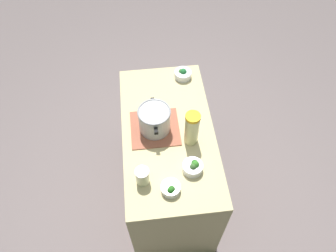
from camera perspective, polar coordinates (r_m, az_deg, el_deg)
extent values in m
plane|color=slate|center=(2.93, 0.00, -10.75)|extent=(8.00, 8.00, 0.00)
cube|color=#CFBC86|center=(2.54, 0.00, -6.52)|extent=(1.18, 0.61, 0.89)
cube|color=#AA5D46|center=(2.17, -2.31, -0.38)|extent=(0.31, 0.32, 0.01)
cylinder|color=#B7B7BC|center=(2.10, -2.39, 1.05)|extent=(0.20, 0.20, 0.17)
torus|color=#99999E|center=(2.03, -2.47, 2.51)|extent=(0.21, 0.21, 0.01)
cube|color=black|center=(1.99, -2.12, -0.87)|extent=(0.04, 0.02, 0.02)
cube|color=black|center=(2.13, -2.72, 4.40)|extent=(0.04, 0.02, 0.02)
cylinder|color=beige|center=(2.03, 4.18, -0.61)|extent=(0.09, 0.09, 0.24)
cylinder|color=yellow|center=(1.92, 4.41, 1.60)|extent=(0.09, 0.09, 0.02)
ellipsoid|color=yellow|center=(2.02, 4.16, 0.08)|extent=(0.04, 0.04, 0.01)
cylinder|color=beige|center=(1.93, -4.49, -8.84)|extent=(0.08, 0.08, 0.11)
cylinder|color=#B2AD99|center=(1.88, -4.61, -8.01)|extent=(0.08, 0.08, 0.01)
cylinder|color=silver|center=(1.99, 4.34, -7.24)|extent=(0.12, 0.12, 0.05)
ellipsoid|color=#3C652F|center=(1.96, 4.43, -7.15)|extent=(0.04, 0.04, 0.05)
ellipsoid|color=#296A21|center=(1.98, 4.70, -6.50)|extent=(0.04, 0.04, 0.05)
ellipsoid|color=#377F28|center=(1.97, 4.80, -6.77)|extent=(0.05, 0.05, 0.06)
cylinder|color=silver|center=(2.47, 2.64, 9.05)|extent=(0.13, 0.13, 0.05)
ellipsoid|color=#237236|center=(2.45, 2.69, 9.42)|extent=(0.05, 0.05, 0.06)
ellipsoid|color=#35752B|center=(2.46, 2.33, 9.47)|extent=(0.04, 0.04, 0.05)
cylinder|color=silver|center=(1.93, 0.48, -10.87)|extent=(0.12, 0.12, 0.05)
ellipsoid|color=#22661A|center=(1.90, 0.43, -11.23)|extent=(0.04, 0.04, 0.04)
ellipsoid|color=#2C6622|center=(1.91, 0.63, -11.05)|extent=(0.04, 0.04, 0.05)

